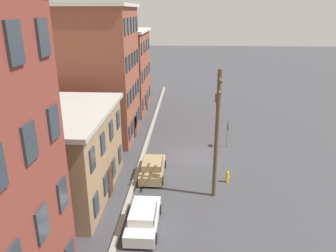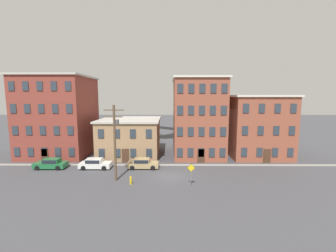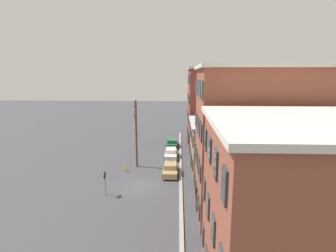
{
  "view_description": "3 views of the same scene",
  "coord_description": "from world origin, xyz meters",
  "views": [
    {
      "loc": [
        -27.7,
        0.5,
        12.77
      ],
      "look_at": [
        -1.27,
        2.09,
        3.38
      ],
      "focal_mm": 35.0,
      "sensor_mm": 36.0,
      "label": 1
    },
    {
      "loc": [
        -0.12,
        -27.98,
        10.17
      ],
      "look_at": [
        -0.35,
        4.6,
        5.95
      ],
      "focal_mm": 24.0,
      "sensor_mm": 36.0,
      "label": 2
    },
    {
      "loc": [
        27.87,
        4.21,
        12.55
      ],
      "look_at": [
        0.2,
        3.05,
        7.14
      ],
      "focal_mm": 28.0,
      "sensor_mm": 36.0,
      "label": 3
    }
  ],
  "objects": [
    {
      "name": "ground_plane",
      "position": [
        0.0,
        0.0,
        0.0
      ],
      "size": [
        200.0,
        200.0,
        0.0
      ],
      "primitive_type": "plane",
      "color": "#424247"
    },
    {
      "name": "kerb_strip",
      "position": [
        0.0,
        4.5,
        0.08
      ],
      "size": [
        56.0,
        0.36,
        0.16
      ],
      "primitive_type": "cube",
      "color": "#9E998E",
      "rests_on": "ground_plane"
    },
    {
      "name": "apartment_midblock",
      "position": [
        -6.98,
        11.02,
        3.21
      ],
      "size": [
        10.32,
        10.55,
        6.39
      ],
      "color": "#9E7A56",
      "rests_on": "ground_plane"
    },
    {
      "name": "apartment_far",
      "position": [
        4.78,
        11.57,
        6.7
      ],
      "size": [
        8.76,
        11.67,
        13.38
      ],
      "color": "brown",
      "rests_on": "ground_plane"
    },
    {
      "name": "apartment_annex",
      "position": [
        14.99,
        11.17,
        5.25
      ],
      "size": [
        10.02,
        10.87,
        10.47
      ],
      "color": "brown",
      "rests_on": "ground_plane"
    },
    {
      "name": "car_white",
      "position": [
        -10.78,
        3.04,
        0.75
      ],
      "size": [
        4.4,
        1.92,
        1.43
      ],
      "color": "silver",
      "rests_on": "ground_plane"
    },
    {
      "name": "car_tan",
      "position": [
        -3.97,
        3.17,
        0.75
      ],
      "size": [
        4.4,
        1.92,
        1.43
      ],
      "color": "tan",
      "rests_on": "ground_plane"
    },
    {
      "name": "caution_sign",
      "position": [
        2.31,
        -3.49,
        1.82
      ],
      "size": [
        0.97,
        0.08,
        2.72
      ],
      "color": "slate",
      "rests_on": "ground_plane"
    },
    {
      "name": "utility_pole",
      "position": [
        -6.65,
        -1.57,
        5.19
      ],
      "size": [
        2.4,
        0.44,
        9.24
      ],
      "color": "brown",
      "rests_on": "ground_plane"
    },
    {
      "name": "fire_hydrant",
      "position": [
        -4.67,
        -2.77,
        0.48
      ],
      "size": [
        0.24,
        0.34,
        0.96
      ],
      "color": "yellow",
      "rests_on": "ground_plane"
    }
  ]
}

